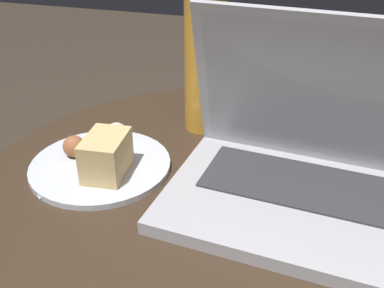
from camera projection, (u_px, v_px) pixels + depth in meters
name	position (u px, v px, depth m)	size (l,w,h in m)	color
table	(231.00, 263.00, 0.69)	(0.76, 0.76, 0.53)	#9E9EA3
laptop	(305.00, 167.00, 0.58)	(0.36, 0.26, 0.24)	#B2B2B7
beer_glass	(205.00, 57.00, 0.73)	(0.07, 0.07, 0.25)	gold
snack_plate	(103.00, 159.00, 0.66)	(0.21, 0.21, 0.07)	silver
fork	(113.00, 176.00, 0.65)	(0.14, 0.15, 0.00)	#B2B2B7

